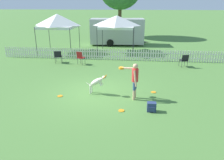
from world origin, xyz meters
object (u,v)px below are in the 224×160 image
(leaping_dog, at_px, (97,82))
(frisbee_midfield, at_px, (121,111))
(frisbee_near_handler, at_px, (60,96))
(frisbee_near_dog, at_px, (154,92))
(backpack_on_grass, at_px, (152,107))
(equipment_trailer, at_px, (117,31))
(canopy_tent_main, at_px, (117,22))
(folding_chair_center, at_px, (184,60))
(canopy_tent_secondary, at_px, (58,21))
(folding_chair_blue_left, at_px, (80,57))
(handler_person, at_px, (134,77))
(folding_chair_green_right, at_px, (58,56))

(leaping_dog, height_order, frisbee_midfield, leaping_dog)
(frisbee_near_handler, bearing_deg, frisbee_midfield, -21.06)
(frisbee_near_dog, xyz_separation_m, backpack_on_grass, (-0.22, -1.93, 0.17))
(frisbee_midfield, bearing_deg, equipment_trailer, 95.70)
(backpack_on_grass, distance_m, equipment_trailer, 14.37)
(canopy_tent_main, bearing_deg, frisbee_near_handler, -100.27)
(leaping_dog, distance_m, equipment_trailer, 12.64)
(leaping_dog, bearing_deg, frisbee_midfield, 49.88)
(leaping_dog, relative_size, equipment_trailer, 0.18)
(frisbee_near_handler, xyz_separation_m, backpack_on_grass, (4.04, -1.01, 0.17))
(folding_chair_center, bearing_deg, canopy_tent_main, -55.60)
(canopy_tent_secondary, distance_m, equipment_trailer, 6.27)
(folding_chair_blue_left, distance_m, folding_chair_center, 6.87)
(canopy_tent_main, bearing_deg, equipment_trailer, 94.28)
(handler_person, height_order, frisbee_near_handler, handler_person)
(frisbee_near_dog, height_order, equipment_trailer, equipment_trailer)
(folding_chair_center, relative_size, canopy_tent_secondary, 0.27)
(handler_person, bearing_deg, canopy_tent_main, 21.13)
(handler_person, relative_size, folding_chair_center, 1.89)
(handler_person, bearing_deg, folding_chair_center, -19.37)
(backpack_on_grass, distance_m, folding_chair_center, 6.94)
(handler_person, height_order, folding_chair_center, handler_person)
(frisbee_midfield, bearing_deg, canopy_tent_secondary, 120.60)
(equipment_trailer, bearing_deg, leaping_dog, -93.75)
(backpack_on_grass, bearing_deg, folding_chair_green_right, 132.46)
(folding_chair_center, bearing_deg, leaping_dog, 30.32)
(folding_chair_center, xyz_separation_m, canopy_tent_main, (-4.79, 4.03, 2.01))
(frisbee_midfield, height_order, folding_chair_blue_left, folding_chair_blue_left)
(frisbee_midfield, relative_size, canopy_tent_secondary, 0.07)
(frisbee_midfield, xyz_separation_m, canopy_tent_secondary, (-5.91, 9.99, 2.58))
(folding_chair_green_right, bearing_deg, leaping_dog, 113.94)
(handler_person, height_order, equipment_trailer, equipment_trailer)
(folding_chair_green_right, bearing_deg, frisbee_midfield, 114.68)
(backpack_on_grass, xyz_separation_m, equipment_trailer, (-2.58, 14.09, 1.15))
(frisbee_near_handler, relative_size, equipment_trailer, 0.04)
(canopy_tent_main, bearing_deg, handler_person, -80.35)
(leaping_dog, relative_size, frisbee_midfield, 4.61)
(folding_chair_green_right, relative_size, canopy_tent_main, 0.28)
(folding_chair_center, height_order, canopy_tent_main, canopy_tent_main)
(equipment_trailer, bearing_deg, frisbee_midfield, -88.86)
(folding_chair_green_right, height_order, canopy_tent_main, canopy_tent_main)
(backpack_on_grass, distance_m, folding_chair_blue_left, 7.70)
(canopy_tent_secondary, bearing_deg, frisbee_near_handler, -71.13)
(frisbee_midfield, height_order, canopy_tent_main, canopy_tent_main)
(frisbee_near_dog, distance_m, frisbee_midfield, 2.46)
(frisbee_near_dog, distance_m, folding_chair_center, 5.10)
(folding_chair_center, bearing_deg, canopy_tent_secondary, -35.15)
(leaping_dog, xyz_separation_m, backpack_on_grass, (2.40, -1.46, -0.42))
(handler_person, height_order, canopy_tent_main, canopy_tent_main)
(backpack_on_grass, bearing_deg, folding_chair_center, 69.10)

